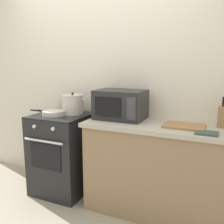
{
  "coord_description": "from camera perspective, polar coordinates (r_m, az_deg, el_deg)",
  "views": [
    {
      "loc": [
        1.34,
        -1.71,
        1.5
      ],
      "look_at": [
        0.28,
        0.6,
        1.0
      ],
      "focal_mm": 40.69,
      "sensor_mm": 36.0,
      "label": 1
    }
  ],
  "objects": [
    {
      "name": "microwave",
      "position": [
        2.63,
        1.94,
        1.69
      ],
      "size": [
        0.5,
        0.37,
        0.3
      ],
      "color": "#232326",
      "rests_on": "countertop_right"
    },
    {
      "name": "back_wall",
      "position": [
        2.89,
        3.4,
        6.13
      ],
      "size": [
        4.4,
        0.1,
        2.5
      ],
      "primitive_type": "cube",
      "color": "silver",
      "rests_on": "ground_plane"
    },
    {
      "name": "oven_mitt",
      "position": [
        2.23,
        20.52,
        -4.46
      ],
      "size": [
        0.18,
        0.14,
        0.02
      ],
      "primitive_type": "cube",
      "color": "#384C42",
      "rests_on": "countertop_right"
    },
    {
      "name": "frying_pan",
      "position": [
        2.9,
        -13.03,
        -0.19
      ],
      "size": [
        0.46,
        0.26,
        0.05
      ],
      "color": "beige",
      "rests_on": "stove"
    },
    {
      "name": "countertop_right",
      "position": [
        2.45,
        13.49,
        -3.38
      ],
      "size": [
        1.7,
        0.6,
        0.04
      ],
      "primitive_type": "cube",
      "color": "#ADA393",
      "rests_on": "lower_cabinet_right"
    },
    {
      "name": "stock_pot",
      "position": [
        2.92,
        -8.78,
        1.72
      ],
      "size": [
        0.33,
        0.25,
        0.25
      ],
      "color": "beige",
      "rests_on": "stove"
    },
    {
      "name": "stove",
      "position": [
        3.05,
        -11.02,
        -9.04
      ],
      "size": [
        0.6,
        0.64,
        0.92
      ],
      "color": "black",
      "rests_on": "ground_plane"
    },
    {
      "name": "cutting_board",
      "position": [
        2.4,
        15.9,
        -3.02
      ],
      "size": [
        0.36,
        0.26,
        0.02
      ],
      "primitive_type": "cube",
      "color": "#997047",
      "rests_on": "countertop_right"
    },
    {
      "name": "lower_cabinet_right",
      "position": [
        2.6,
        13.02,
        -13.25
      ],
      "size": [
        1.64,
        0.56,
        0.88
      ],
      "primitive_type": "cube",
      "color": "#8C7051",
      "rests_on": "ground_plane"
    }
  ]
}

